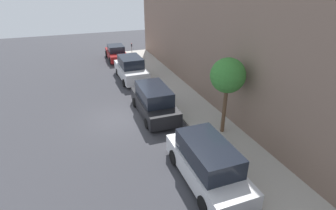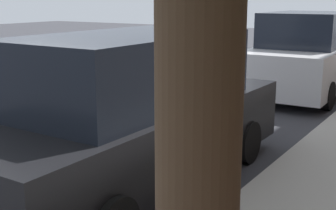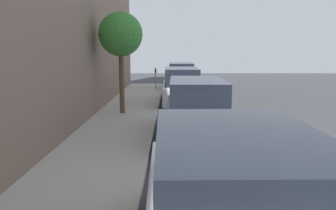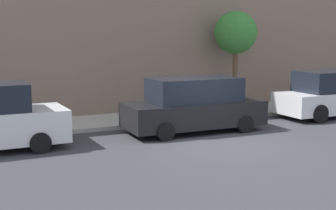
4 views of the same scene
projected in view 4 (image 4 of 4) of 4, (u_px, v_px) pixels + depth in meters
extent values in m
plane|color=#38383D|center=(222.00, 145.00, 14.50)|extent=(60.00, 60.00, 0.00)
cube|color=#B2ADA3|center=(159.00, 117.00, 18.80)|extent=(2.62, 32.00, 0.15)
cube|color=silver|center=(333.00, 101.00, 19.35)|extent=(1.92, 4.91, 0.84)
cube|color=black|center=(334.00, 81.00, 19.22)|extent=(1.69, 3.11, 0.84)
cylinder|color=black|center=(320.00, 114.00, 17.95)|extent=(0.22, 0.72, 0.72)
cylinder|color=black|center=(289.00, 107.00, 19.56)|extent=(0.22, 0.72, 0.72)
cube|color=black|center=(194.00, 114.00, 16.35)|extent=(1.96, 4.92, 0.84)
cube|color=black|center=(194.00, 90.00, 16.22)|extent=(1.71, 3.12, 0.84)
cylinder|color=black|center=(165.00, 132.00, 14.96)|extent=(0.22, 0.61, 0.61)
cylinder|color=black|center=(144.00, 122.00, 16.57)|extent=(0.22, 0.61, 0.61)
cylinder|color=black|center=(245.00, 124.00, 16.23)|extent=(0.22, 0.61, 0.61)
cylinder|color=black|center=(218.00, 116.00, 17.84)|extent=(0.22, 0.61, 0.61)
cylinder|color=black|center=(40.00, 143.00, 13.40)|extent=(0.22, 0.61, 0.61)
cylinder|color=black|center=(30.00, 131.00, 15.07)|extent=(0.22, 0.61, 0.61)
cylinder|color=brown|center=(235.00, 77.00, 20.28)|extent=(0.21, 0.21, 2.81)
sphere|color=#387F33|center=(236.00, 32.00, 19.99)|extent=(1.83, 1.83, 1.83)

